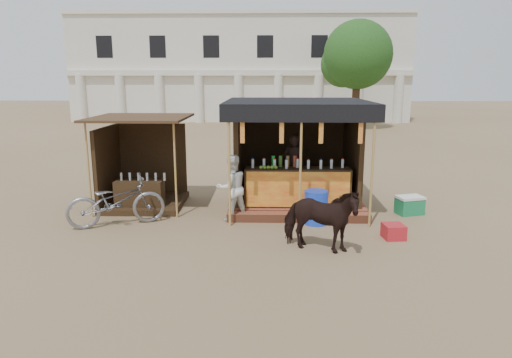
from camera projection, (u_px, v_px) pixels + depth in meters
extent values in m
plane|color=#846B4C|center=(254.00, 251.00, 9.01)|extent=(120.00, 120.00, 0.00)
cube|color=brown|center=(295.00, 200.00, 12.38)|extent=(3.40, 2.80, 0.22)
cube|color=brown|center=(298.00, 217.00, 10.87)|extent=(3.40, 0.35, 0.20)
cube|color=#342112|center=(297.00, 187.00, 11.33)|extent=(2.60, 0.55, 0.95)
cube|color=#DF421A|center=(298.00, 190.00, 11.05)|extent=(2.50, 0.02, 0.88)
cube|color=#342112|center=(293.00, 143.00, 13.30)|extent=(3.00, 0.12, 2.50)
cube|color=#342112|center=(239.00, 150.00, 12.12)|extent=(0.12, 2.50, 2.50)
cube|color=#342112|center=(352.00, 150.00, 12.04)|extent=(0.12, 2.50, 2.50)
cube|color=black|center=(297.00, 102.00, 11.61)|extent=(3.60, 3.60, 0.06)
cube|color=black|center=(302.00, 114.00, 9.91)|extent=(3.60, 0.06, 0.36)
cylinder|color=tan|center=(229.00, 167.00, 10.24)|extent=(0.06, 0.06, 2.75)
cylinder|color=tan|center=(301.00, 168.00, 10.20)|extent=(0.06, 0.06, 2.75)
cylinder|color=tan|center=(372.00, 168.00, 10.16)|extent=(0.06, 0.06, 2.75)
cube|color=red|center=(242.00, 131.00, 10.06)|extent=(0.10, 0.02, 0.55)
cube|color=red|center=(282.00, 131.00, 10.03)|extent=(0.10, 0.02, 0.55)
cube|color=red|center=(321.00, 131.00, 10.01)|extent=(0.10, 0.02, 0.55)
cube|color=red|center=(361.00, 131.00, 9.99)|extent=(0.10, 0.02, 0.55)
imported|color=black|center=(293.00, 165.00, 12.28)|extent=(0.69, 0.56, 1.65)
cube|color=#342112|center=(146.00, 203.00, 12.20)|extent=(2.00, 2.00, 0.15)
cube|color=#342112|center=(153.00, 161.00, 12.92)|extent=(1.90, 0.10, 2.10)
cube|color=#342112|center=(108.00, 167.00, 12.01)|extent=(0.10, 1.90, 2.10)
cube|color=#472D19|center=(140.00, 118.00, 11.61)|extent=(2.40, 2.40, 0.06)
cylinder|color=tan|center=(89.00, 170.00, 10.96)|extent=(0.05, 0.05, 2.35)
cylinder|color=tan|center=(175.00, 170.00, 10.91)|extent=(0.05, 0.05, 2.35)
cube|color=#342112|center=(140.00, 196.00, 11.64)|extent=(1.20, 0.50, 0.80)
imported|color=black|center=(320.00, 220.00, 8.85)|extent=(1.69, 1.18, 1.31)
imported|color=gray|center=(116.00, 201.00, 10.44)|extent=(2.32, 1.56, 1.15)
imported|color=silver|center=(232.00, 188.00, 10.81)|extent=(0.96, 0.89, 1.59)
cylinder|color=blue|center=(316.00, 207.00, 10.61)|extent=(0.57, 0.57, 0.79)
cube|color=#AE1D23|center=(394.00, 231.00, 9.68)|extent=(0.47, 0.48, 0.31)
cube|color=#1B7C4A|center=(409.00, 206.00, 11.41)|extent=(0.71, 0.58, 0.40)
cube|color=white|center=(410.00, 197.00, 11.36)|extent=(0.74, 0.60, 0.06)
cube|color=silver|center=(241.00, 70.00, 37.47)|extent=(26.00, 7.00, 8.00)
cube|color=silver|center=(238.00, 73.00, 34.02)|extent=(26.00, 0.50, 0.40)
cube|color=silver|center=(238.00, 12.00, 33.18)|extent=(26.00, 0.30, 0.25)
cylinder|color=silver|center=(82.00, 98.00, 34.75)|extent=(0.70, 0.70, 3.60)
cylinder|color=silver|center=(120.00, 99.00, 34.67)|extent=(0.70, 0.70, 3.60)
cylinder|color=silver|center=(160.00, 99.00, 34.60)|extent=(0.70, 0.70, 3.60)
cylinder|color=silver|center=(199.00, 99.00, 34.52)|extent=(0.70, 0.70, 3.60)
cylinder|color=silver|center=(238.00, 99.00, 34.44)|extent=(0.70, 0.70, 3.60)
cylinder|color=silver|center=(278.00, 99.00, 34.36)|extent=(0.70, 0.70, 3.60)
cylinder|color=silver|center=(318.00, 99.00, 34.28)|extent=(0.70, 0.70, 3.60)
cylinder|color=silver|center=(358.00, 99.00, 34.20)|extent=(0.70, 0.70, 3.60)
cylinder|color=silver|center=(398.00, 99.00, 34.12)|extent=(0.70, 0.70, 3.60)
cylinder|color=#382314|center=(356.00, 99.00, 29.89)|extent=(0.50, 0.50, 4.00)
sphere|color=#295B1F|center=(358.00, 55.00, 29.28)|extent=(4.40, 4.40, 4.40)
sphere|color=#295B1F|center=(343.00, 64.00, 30.02)|extent=(2.99, 2.99, 2.99)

